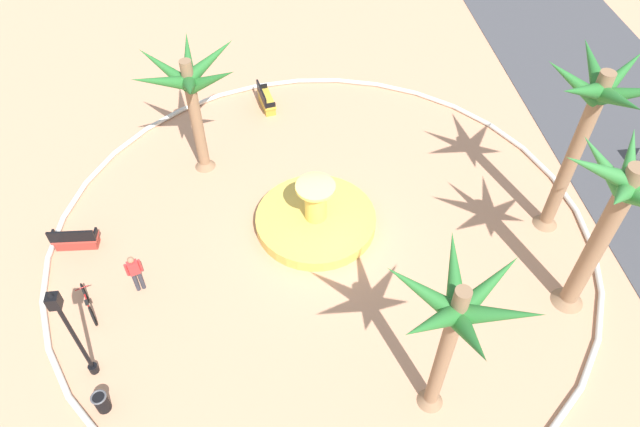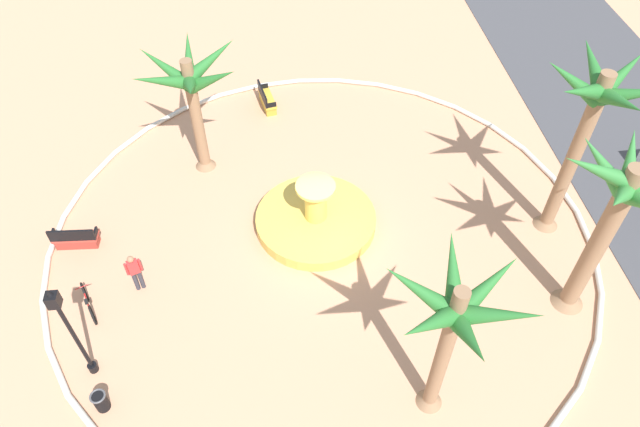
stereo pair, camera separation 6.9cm
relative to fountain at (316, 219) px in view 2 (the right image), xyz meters
The scene contains 13 objects.
ground_plane 0.65m from the fountain, 16.17° to the left, with size 80.00×80.00×0.00m, color tan.
plaza_curb 0.61m from the fountain, 16.17° to the left, with size 19.70×19.70×0.20m, color silver.
fountain is the anchor object (origin of this frame).
palm_tree_near_fountain 6.62m from the fountain, 132.11° to the right, with size 4.21×3.95×5.23m.
palm_tree_by_curb 8.71m from the fountain, 19.29° to the left, with size 3.80×3.66×5.78m.
palm_tree_mid_plaza 9.96m from the fountain, 61.03° to the left, with size 3.57×3.70×6.29m.
palm_tree_far_side 9.77m from the fountain, 83.59° to the left, with size 3.89×3.66×6.86m.
bench_east 7.58m from the fountain, 169.10° to the right, with size 1.67×0.80×1.00m.
bench_west 8.64m from the fountain, 89.63° to the right, with size 0.60×1.63×1.00m.
lamppost 9.21m from the fountain, 54.95° to the right, with size 0.32×0.32×4.09m.
trash_bin 9.38m from the fountain, 47.13° to the right, with size 0.46×0.46×0.73m.
bicycle_red_frame 8.29m from the fountain, 69.33° to the right, with size 1.61×0.75×0.94m.
person_cyclist_helmet 6.62m from the fountain, 70.44° to the right, with size 0.30×0.50×1.67m.
Camera 2 is at (13.80, -1.62, 16.18)m, focal length 32.57 mm.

